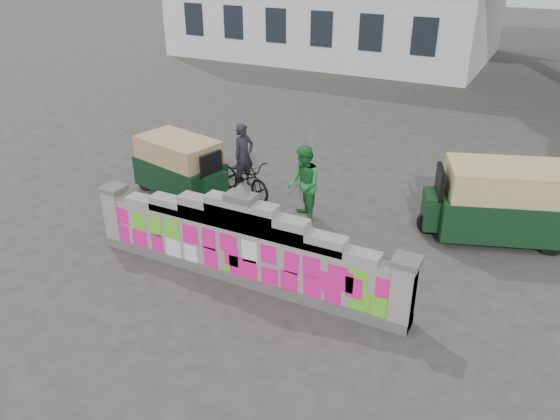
{
  "coord_description": "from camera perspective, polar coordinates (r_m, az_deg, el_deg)",
  "views": [
    {
      "loc": [
        4.58,
        -7.38,
        5.84
      ],
      "look_at": [
        0.26,
        1.0,
        1.1
      ],
      "focal_mm": 35.0,
      "sensor_mm": 36.0,
      "label": 1
    }
  ],
  "objects": [
    {
      "name": "parapet_wall",
      "position": [
        10.06,
        -3.96,
        -3.76
      ],
      "size": [
        6.48,
        0.44,
        2.01
      ],
      "color": "#4C4C49",
      "rests_on": "ground"
    },
    {
      "name": "pedestrian",
      "position": [
        12.21,
        2.47,
        2.7
      ],
      "size": [
        1.05,
        1.09,
        1.77
      ],
      "primitive_type": "imported",
      "rotation": [
        0.0,
        0.0,
        -0.94
      ],
      "color": "#238137",
      "rests_on": "ground"
    },
    {
      "name": "cyclist_bike",
      "position": [
        13.61,
        -3.74,
        3.4
      ],
      "size": [
        1.91,
        1.21,
        0.95
      ],
      "primitive_type": "imported",
      "rotation": [
        0.0,
        0.0,
        1.22
      ],
      "color": "black",
      "rests_on": "ground"
    },
    {
      "name": "rickshaw_left",
      "position": [
        13.8,
        -10.27,
        4.57
      ],
      "size": [
        2.67,
        1.66,
        1.43
      ],
      "rotation": [
        0.0,
        0.0,
        -0.22
      ],
      "color": "black",
      "rests_on": "ground"
    },
    {
      "name": "rickshaw_right",
      "position": [
        12.34,
        21.89,
        0.84
      ],
      "size": [
        3.08,
        2.17,
        1.66
      ],
      "rotation": [
        0.0,
        0.0,
        3.48
      ],
      "color": "black",
      "rests_on": "ground"
    },
    {
      "name": "ground",
      "position": [
        10.47,
        -3.82,
        -7.29
      ],
      "size": [
        100.0,
        100.0,
        0.0
      ],
      "primitive_type": "plane",
      "color": "#383533",
      "rests_on": "ground"
    },
    {
      "name": "cyclist_rider",
      "position": [
        13.48,
        -3.78,
        4.68
      ],
      "size": [
        0.56,
        0.68,
        1.61
      ],
      "primitive_type": "imported",
      "rotation": [
        0.0,
        0.0,
        1.22
      ],
      "color": "black",
      "rests_on": "ground"
    }
  ]
}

